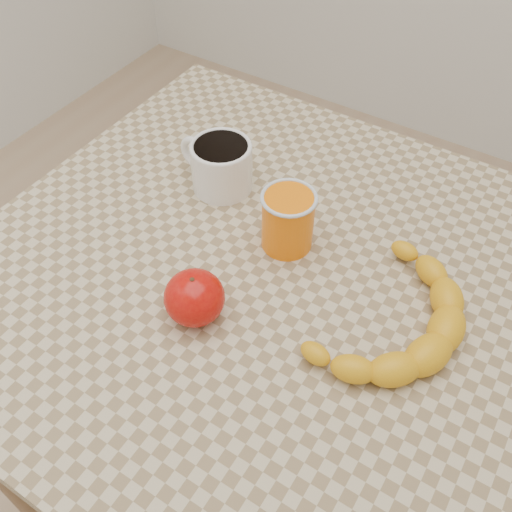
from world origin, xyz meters
The scene contains 6 objects.
ground centered at (0.00, 0.00, 0.00)m, with size 3.00×3.00×0.00m, color tan.
table centered at (0.00, 0.00, 0.66)m, with size 0.80×0.80×0.75m.
coffee_mug centered at (-0.14, 0.12, 0.79)m, with size 0.14×0.11×0.08m.
orange_juice_glass centered at (0.01, 0.06, 0.80)m, with size 0.08×0.08×0.09m.
apple centered at (-0.02, -0.11, 0.79)m, with size 0.08×0.08×0.07m.
banana centered at (0.20, 0.00, 0.77)m, with size 0.28×0.34×0.05m, color yellow, non-canonical shape.
Camera 1 is at (0.28, -0.45, 1.36)m, focal length 40.00 mm.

